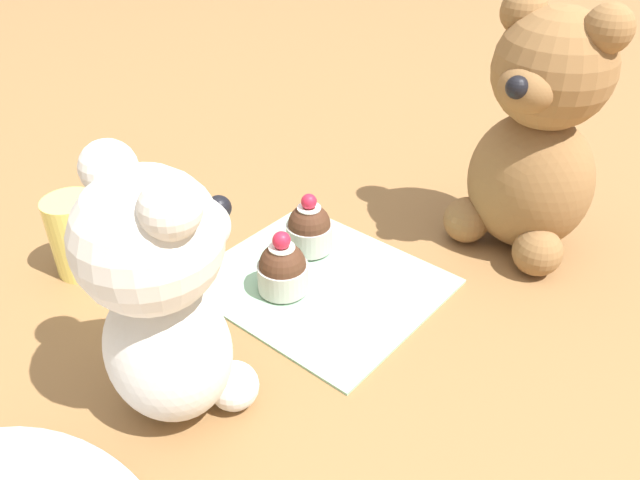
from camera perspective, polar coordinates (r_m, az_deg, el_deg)
name	(u,v)px	position (r m, az deg, el deg)	size (l,w,h in m)	color
ground_plane	(320,284)	(0.65, 0.00, -4.04)	(4.00, 4.00, 0.00)	olive
knitted_placemat	(320,282)	(0.65, 0.00, -3.84)	(0.23, 0.20, 0.01)	#8EBC99
teddy_bear_cream	(162,295)	(0.48, -14.21, -4.91)	(0.12, 0.12, 0.23)	silver
teddy_bear_tan	(537,139)	(0.69, 19.19, 8.72)	(0.15, 0.14, 0.27)	olive
cupcake_near_cream_bear	(283,269)	(0.63, -3.43, -2.66)	(0.05, 0.05, 0.07)	#B2ADA3
cupcake_near_tan_bear	(309,229)	(0.68, -0.99, 1.04)	(0.05, 0.05, 0.07)	#B2ADA3
juice_glass	(77,236)	(0.70, -21.34, 0.36)	(0.06, 0.06, 0.09)	#EADB66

